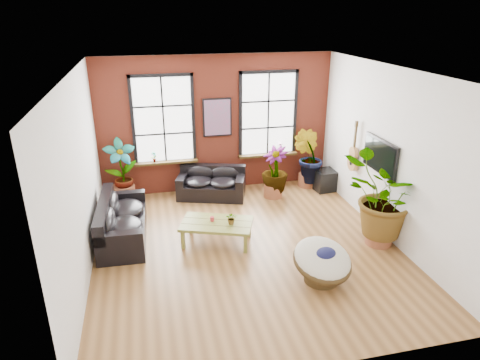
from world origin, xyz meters
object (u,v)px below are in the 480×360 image
object	(u,v)px
sofa_left	(120,222)
coffee_table	(217,225)
sofa_back	(212,183)
papasan_chair	(322,261)

from	to	relation	value
sofa_left	coffee_table	size ratio (longest dim) A/B	1.35
sofa_back	coffee_table	distance (m)	2.37
papasan_chair	sofa_left	bearing A→B (deg)	130.59
coffee_table	papasan_chair	xyz separation A→B (m)	(1.58, -1.75, -0.00)
papasan_chair	coffee_table	bearing A→B (deg)	116.56
sofa_back	papasan_chair	bearing A→B (deg)	-54.97
sofa_left	coffee_table	bearing A→B (deg)	-105.60
sofa_back	papasan_chair	size ratio (longest dim) A/B	1.43
sofa_back	papasan_chair	distance (m)	4.30
sofa_back	sofa_left	size ratio (longest dim) A/B	0.85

